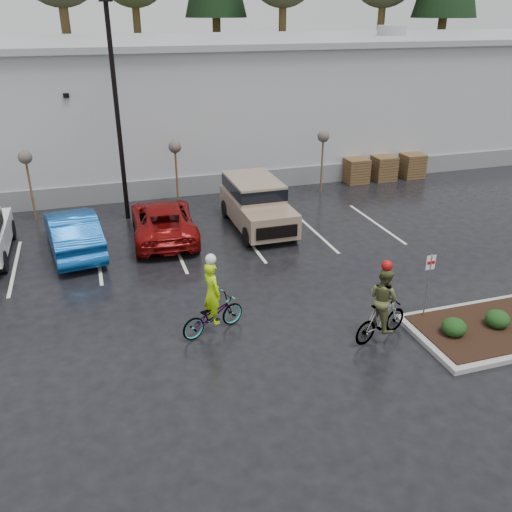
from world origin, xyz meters
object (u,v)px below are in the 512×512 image
object	(u,v)px
fire_lane_sign	(428,279)
pallet_stack_b	(383,168)
cyclist_hivis	(213,309)
lamppost	(115,89)
sapling_east	(323,140)
pallet_stack_a	(356,170)
car_blue	(73,232)
sapling_west	(26,161)
cyclist_olive	(382,311)
sapling_mid	(175,150)
suv_tan	(257,205)
car_red	(163,221)
pallet_stack_c	(412,165)

from	to	relation	value
fire_lane_sign	pallet_stack_b	bearing A→B (deg)	65.12
fire_lane_sign	cyclist_hivis	size ratio (longest dim) A/B	0.88
lamppost	sapling_east	distance (m)	10.48
sapling_east	pallet_stack_a	xyz separation A→B (m)	(2.50, 1.00, -2.05)
pallet_stack_a	car_blue	distance (m)	15.71
cyclist_hivis	sapling_east	bearing A→B (deg)	-56.95
sapling_west	pallet_stack_b	xyz separation A→B (m)	(18.20, 1.00, -2.05)
car_blue	cyclist_olive	size ratio (longest dim) A/B	2.05
sapling_mid	pallet_stack_a	size ratio (longest dim) A/B	2.37
suv_tan	car_red	bearing A→B (deg)	178.25
cyclist_olive	suv_tan	bearing A→B (deg)	-13.23
pallet_stack_b	pallet_stack_c	world-z (taller)	same
sapling_mid	pallet_stack_a	xyz separation A→B (m)	(10.00, 1.00, -2.05)
cyclist_olive	pallet_stack_a	bearing A→B (deg)	-42.09
sapling_west	fire_lane_sign	size ratio (longest dim) A/B	1.45
cyclist_hivis	pallet_stack_b	bearing A→B (deg)	-65.95
sapling_mid	sapling_east	xyz separation A→B (m)	(7.50, 0.00, 0.00)
fire_lane_sign	cyclist_olive	distance (m)	1.90
pallet_stack_b	car_blue	bearing A→B (deg)	-162.58
suv_tan	cyclist_olive	world-z (taller)	cyclist_olive
pallet_stack_b	suv_tan	world-z (taller)	suv_tan
lamppost	cyclist_olive	bearing A→B (deg)	-63.83
cyclist_hivis	fire_lane_sign	bearing A→B (deg)	-122.20
sapling_west	pallet_stack_c	xyz separation A→B (m)	(20.00, 1.00, -2.05)
sapling_east	suv_tan	distance (m)	6.34
sapling_east	car_blue	distance (m)	13.16
pallet_stack_c	suv_tan	bearing A→B (deg)	-155.42
pallet_stack_c	cyclist_hivis	xyz separation A→B (m)	(-14.49, -12.50, 0.09)
sapling_east	cyclist_olive	bearing A→B (deg)	-106.62
car_blue	suv_tan	distance (m)	7.64
pallet_stack_c	pallet_stack_b	bearing A→B (deg)	180.00
car_red	suv_tan	bearing A→B (deg)	-178.01
pallet_stack_a	pallet_stack_b	distance (m)	1.70
pallet_stack_b	cyclist_hivis	distance (m)	17.81
sapling_west	cyclist_olive	distance (m)	16.75
cyclist_olive	pallet_stack_b	bearing A→B (deg)	-47.49
car_red	sapling_mid	bearing A→B (deg)	-104.81
pallet_stack_b	suv_tan	bearing A→B (deg)	-151.19
suv_tan	cyclist_hivis	size ratio (longest dim) A/B	2.03
pallet_stack_b	car_red	distance (m)	13.82
sapling_mid	suv_tan	size ratio (longest dim) A/B	0.63
pallet_stack_b	cyclist_olive	size ratio (longest dim) A/B	0.55
lamppost	sapling_west	xyz separation A→B (m)	(-4.00, 1.00, -2.96)
sapling_west	sapling_east	size ratio (longest dim) A/B	1.00
suv_tan	sapling_east	bearing A→B (deg)	39.64
pallet_stack_b	fire_lane_sign	world-z (taller)	fire_lane_sign
sapling_west	fire_lane_sign	bearing A→B (deg)	-47.33
car_blue	pallet_stack_c	bearing A→B (deg)	-171.83
sapling_east	pallet_stack_a	world-z (taller)	sapling_east
sapling_mid	lamppost	bearing A→B (deg)	-158.20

